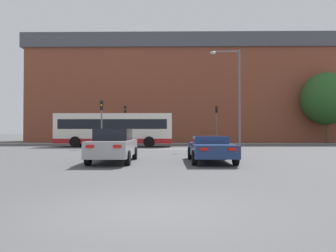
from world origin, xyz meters
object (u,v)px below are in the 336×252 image
(traffic_light_far_left, at_px, (125,119))
(street_lamp_junction, at_px, (235,89))
(car_saloon_left, at_px, (114,145))
(pedestrian_walking_east, at_px, (144,136))
(bus_crossing_lead, at_px, (114,129))
(pedestrian_waiting, at_px, (131,135))
(traffic_light_near_left, at_px, (102,116))
(traffic_light_far_right, at_px, (217,119))
(car_roadster_right, at_px, (211,148))

(traffic_light_far_left, bearing_deg, street_lamp_junction, -46.71)
(car_saloon_left, height_order, pedestrian_walking_east, pedestrian_walking_east)
(bus_crossing_lead, relative_size, pedestrian_waiting, 6.45)
(traffic_light_near_left, xyz_separation_m, street_lamp_junction, (11.15, -0.61, 2.24))
(traffic_light_far_left, distance_m, pedestrian_waiting, 2.34)
(street_lamp_junction, relative_size, pedestrian_waiting, 4.84)
(car_saloon_left, distance_m, traffic_light_far_right, 24.80)
(traffic_light_near_left, xyz_separation_m, traffic_light_far_right, (11.23, 11.13, 0.24))
(pedestrian_waiting, bearing_deg, traffic_light_near_left, -49.39)
(traffic_light_far_left, height_order, pedestrian_walking_east, traffic_light_far_left)
(car_roadster_right, relative_size, street_lamp_junction, 0.60)
(bus_crossing_lead, bearing_deg, traffic_light_near_left, 172.18)
(pedestrian_waiting, xyz_separation_m, pedestrian_walking_east, (1.62, -0.91, -0.04))
(traffic_light_near_left, xyz_separation_m, traffic_light_far_left, (0.41, 10.80, 0.23))
(car_roadster_right, relative_size, bus_crossing_lead, 0.45)
(pedestrian_waiting, bearing_deg, pedestrian_walking_east, 15.84)
(car_saloon_left, height_order, traffic_light_near_left, traffic_light_near_left)
(traffic_light_near_left, bearing_deg, traffic_light_far_left, 87.83)
(street_lamp_junction, xyz_separation_m, pedestrian_walking_east, (-8.56, 11.61, -4.03))
(car_roadster_right, xyz_separation_m, street_lamp_junction, (3.32, 11.50, 4.34))
(pedestrian_walking_east, bearing_deg, street_lamp_junction, 58.45)
(traffic_light_far_left, xyz_separation_m, street_lamp_junction, (10.75, -11.41, 2.00))
(traffic_light_far_right, bearing_deg, car_roadster_right, -98.30)
(traffic_light_far_right, bearing_deg, street_lamp_junction, -90.35)
(pedestrian_waiting, bearing_deg, traffic_light_far_left, -71.53)
(car_saloon_left, bearing_deg, traffic_light_far_right, 70.23)
(car_saloon_left, xyz_separation_m, street_lamp_junction, (7.89, 11.63, 4.19))
(traffic_light_far_right, distance_m, pedestrian_waiting, 10.47)
(car_saloon_left, xyz_separation_m, traffic_light_near_left, (-3.26, 12.25, 1.95))
(pedestrian_walking_east, bearing_deg, pedestrian_waiting, -97.40)
(bus_crossing_lead, height_order, pedestrian_walking_east, bus_crossing_lead)
(car_roadster_right, xyz_separation_m, traffic_light_far_left, (-7.43, 22.90, 2.34))
(car_saloon_left, relative_size, traffic_light_far_right, 1.10)
(car_saloon_left, relative_size, traffic_light_far_left, 1.11)
(car_saloon_left, relative_size, bus_crossing_lead, 0.45)
(bus_crossing_lead, height_order, street_lamp_junction, street_lamp_junction)
(car_roadster_right, bearing_deg, pedestrian_waiting, 105.38)
(traffic_light_far_right, bearing_deg, pedestrian_waiting, 175.69)
(traffic_light_near_left, distance_m, street_lamp_junction, 11.39)
(car_roadster_right, xyz_separation_m, traffic_light_far_right, (3.39, 23.24, 2.34))
(traffic_light_near_left, relative_size, traffic_light_far_right, 0.91)
(pedestrian_waiting, height_order, pedestrian_walking_east, pedestrian_waiting)
(traffic_light_near_left, bearing_deg, bus_crossing_lead, 82.18)
(traffic_light_near_left, relative_size, street_lamp_junction, 0.50)
(bus_crossing_lead, distance_m, traffic_light_far_left, 7.45)
(traffic_light_far_right, xyz_separation_m, traffic_light_far_left, (-10.82, -0.34, -0.01))
(bus_crossing_lead, xyz_separation_m, pedestrian_waiting, (0.50, 8.45, -0.68))
(bus_crossing_lead, bearing_deg, pedestrian_walking_east, -15.69)
(car_saloon_left, xyz_separation_m, traffic_light_far_right, (7.97, 23.38, 2.19))
(car_saloon_left, xyz_separation_m, car_roadster_right, (4.58, 0.14, -0.15))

